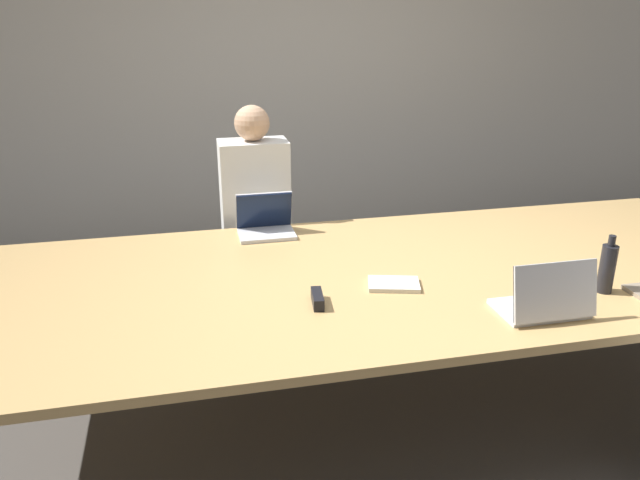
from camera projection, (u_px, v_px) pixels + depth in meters
ground_plane at (384, 400)px, 3.21m from camera, size 24.00×24.00×0.00m
curtain_wall at (295, 75)px, 4.85m from camera, size 12.00×0.06×2.80m
conference_table at (389, 280)px, 2.97m from camera, size 3.97×1.57×0.72m
laptop_far_midleft at (265, 222)px, 3.42m from camera, size 0.31×0.23×0.23m
person_far_midleft at (256, 223)px, 3.78m from camera, size 0.40×0.24×1.38m
laptop_near_midright at (547, 300)px, 2.51m from camera, size 0.36×0.24×0.25m
bottle_near_right at (607, 268)px, 2.71m from camera, size 0.07×0.07×0.26m
stapler at (317, 299)px, 2.62m from camera, size 0.06×0.15×0.05m
notebook at (394, 284)px, 2.80m from camera, size 0.26×0.21×0.02m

